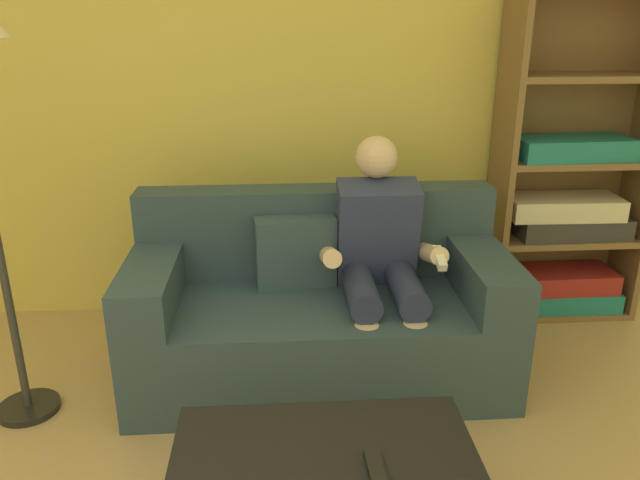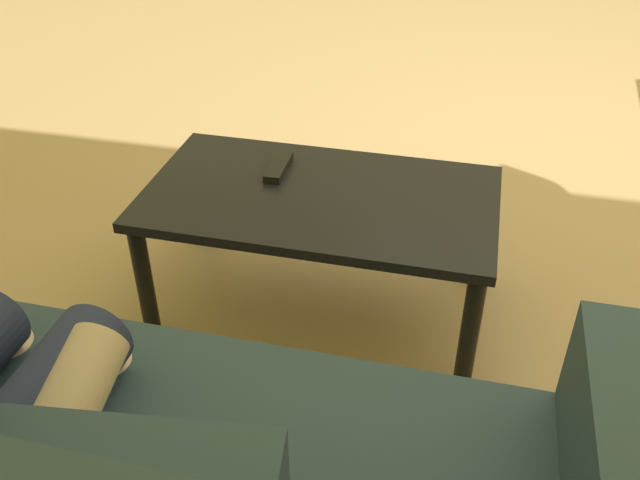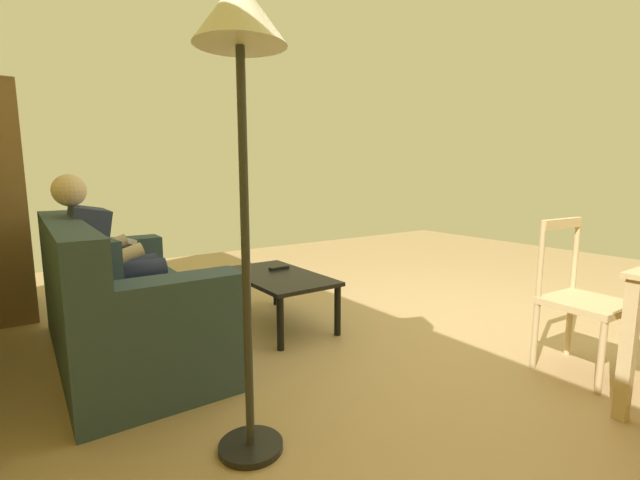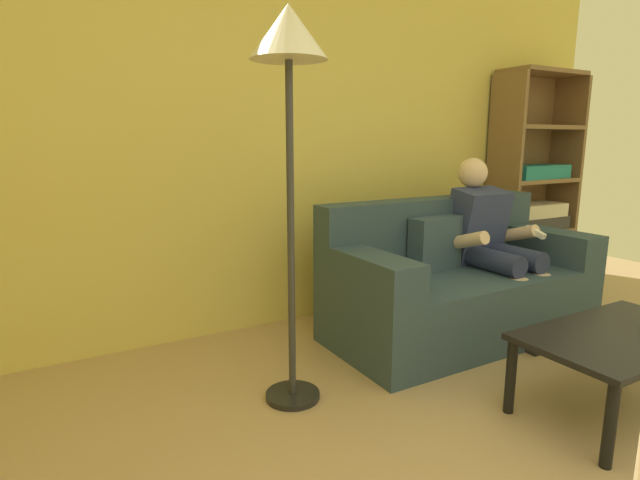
% 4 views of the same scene
% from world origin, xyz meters
% --- Properties ---
extents(ground_plane, '(8.56, 8.56, 0.00)m').
position_xyz_m(ground_plane, '(0.00, 0.00, 0.00)').
color(ground_plane, tan).
extents(couch, '(1.83, 0.84, 0.91)m').
position_xyz_m(couch, '(1.07, 2.28, 0.34)').
color(couch, '#2D4251').
rests_on(couch, ground_plane).
extents(person_lounging, '(0.59, 0.86, 1.19)m').
position_xyz_m(person_lounging, '(1.37, 2.28, 0.62)').
color(person_lounging, navy).
rests_on(person_lounging, ground_plane).
extents(coffee_table, '(1.01, 0.57, 0.41)m').
position_xyz_m(coffee_table, '(1.01, 1.13, 0.35)').
color(coffee_table, black).
rests_on(coffee_table, ground_plane).
extents(tv_remote, '(0.05, 0.17, 0.02)m').
position_xyz_m(tv_remote, '(1.16, 1.03, 0.42)').
color(tv_remote, black).
rests_on(tv_remote, coffee_table).
extents(bookshelf, '(0.87, 0.36, 1.91)m').
position_xyz_m(bookshelf, '(2.58, 2.89, 0.75)').
color(bookshelf, brown).
rests_on(bookshelf, ground_plane).
extents(dining_chair_facing_couch, '(0.45, 0.45, 0.92)m').
position_xyz_m(dining_chair_facing_couch, '(-0.76, 0.05, 0.44)').
color(dining_chair_facing_couch, '#D1B27F').
rests_on(dining_chair_facing_couch, ground_plane).
extents(floor_lamp, '(0.36, 0.36, 1.91)m').
position_xyz_m(floor_lamp, '(-0.32, 2.02, 1.62)').
color(floor_lamp, black).
rests_on(floor_lamp, ground_plane).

